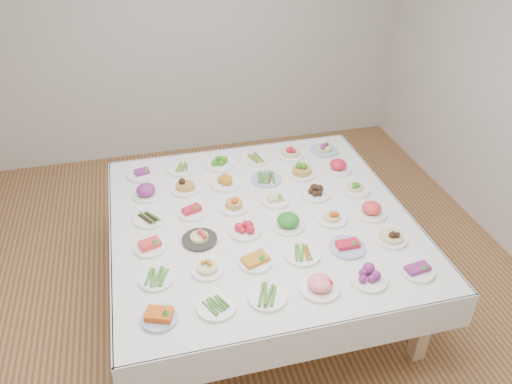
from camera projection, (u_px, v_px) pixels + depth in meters
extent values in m
plane|color=#A07142|center=(236.00, 289.00, 4.15)|extent=(5.00, 5.00, 0.00)
cube|color=beige|center=(184.00, 34.00, 5.38)|extent=(5.00, 0.02, 2.80)
cube|color=white|center=(261.00, 220.00, 3.75)|extent=(2.19, 2.19, 0.06)
cube|color=white|center=(231.00, 161.00, 4.69)|extent=(2.21, 0.02, 0.28)
cube|color=white|center=(308.00, 345.00, 2.93)|extent=(2.21, 0.02, 0.28)
cube|color=white|center=(392.00, 211.00, 4.03)|extent=(0.02, 2.21, 0.28)
cube|color=white|center=(114.00, 255.00, 3.58)|extent=(0.01, 2.21, 0.28)
cube|color=#D0AC85|center=(153.00, 380.00, 3.03)|extent=(0.09, 0.09, 0.69)
cube|color=#D0AC85|center=(424.00, 323.00, 3.41)|extent=(0.09, 0.09, 0.69)
cube|color=#D0AC85|center=(137.00, 209.00, 4.51)|extent=(0.09, 0.09, 0.69)
cube|color=#D0AC85|center=(327.00, 182.00, 4.88)|extent=(0.09, 0.09, 0.69)
cylinder|color=#4C66B2|center=(160.00, 319.00, 2.90)|extent=(0.21, 0.21, 0.02)
cylinder|color=white|center=(216.00, 307.00, 2.97)|extent=(0.24, 0.24, 0.02)
cylinder|color=white|center=(267.00, 298.00, 3.04)|extent=(0.24, 0.24, 0.02)
cylinder|color=white|center=(320.00, 289.00, 3.10)|extent=(0.24, 0.24, 0.02)
cylinder|color=white|center=(369.00, 280.00, 3.16)|extent=(0.23, 0.23, 0.02)
cylinder|color=white|center=(417.00, 272.00, 3.23)|extent=(0.22, 0.22, 0.02)
cylinder|color=white|center=(157.00, 280.00, 3.17)|extent=(0.22, 0.22, 0.02)
cylinder|color=white|center=(208.00, 270.00, 3.24)|extent=(0.21, 0.21, 0.02)
cylinder|color=white|center=(255.00, 263.00, 3.30)|extent=(0.22, 0.22, 0.02)
cylinder|color=white|center=(302.00, 255.00, 3.36)|extent=(0.24, 0.24, 0.02)
cylinder|color=#4C66B2|center=(347.00, 248.00, 3.42)|extent=(0.25, 0.25, 0.02)
cylinder|color=white|center=(390.00, 240.00, 3.50)|extent=(0.22, 0.22, 0.02)
cylinder|color=white|center=(151.00, 248.00, 3.42)|extent=(0.22, 0.22, 0.02)
cylinder|color=#2C2927|center=(200.00, 240.00, 3.49)|extent=(0.24, 0.24, 0.02)
cylinder|color=white|center=(245.00, 232.00, 3.57)|extent=(0.22, 0.22, 0.02)
cylinder|color=white|center=(288.00, 226.00, 3.62)|extent=(0.23, 0.23, 0.02)
cylinder|color=white|center=(331.00, 219.00, 3.69)|extent=(0.22, 0.22, 0.02)
cylinder|color=white|center=(371.00, 213.00, 3.75)|extent=(0.24, 0.24, 0.02)
cylinder|color=white|center=(150.00, 220.00, 3.69)|extent=(0.22, 0.22, 0.02)
cylinder|color=white|center=(192.00, 213.00, 3.76)|extent=(0.21, 0.21, 0.02)
cylinder|color=white|center=(234.00, 208.00, 3.81)|extent=(0.22, 0.22, 0.02)
cylinder|color=white|center=(275.00, 201.00, 3.89)|extent=(0.21, 0.21, 0.02)
cylinder|color=white|center=(315.00, 195.00, 3.96)|extent=(0.24, 0.24, 0.02)
cylinder|color=white|center=(355.00, 190.00, 4.02)|extent=(0.24, 0.24, 0.02)
cylinder|color=white|center=(147.00, 196.00, 3.95)|extent=(0.21, 0.21, 0.02)
cylinder|color=white|center=(186.00, 190.00, 4.02)|extent=(0.23, 0.23, 0.02)
cylinder|color=white|center=(226.00, 184.00, 4.09)|extent=(0.24, 0.24, 0.02)
cylinder|color=#4C66B2|center=(266.00, 180.00, 4.15)|extent=(0.25, 0.25, 0.02)
cylinder|color=white|center=(302.00, 174.00, 4.22)|extent=(0.23, 0.23, 0.02)
cylinder|color=white|center=(338.00, 170.00, 4.28)|extent=(0.24, 0.24, 0.02)
cylinder|color=white|center=(142.00, 175.00, 4.21)|extent=(0.25, 0.25, 0.02)
cylinder|color=white|center=(183.00, 169.00, 4.28)|extent=(0.25, 0.25, 0.02)
cylinder|color=white|center=(220.00, 165.00, 4.34)|extent=(0.25, 0.25, 0.02)
cylinder|color=white|center=(256.00, 160.00, 4.41)|extent=(0.22, 0.22, 0.02)
cylinder|color=white|center=(290.00, 155.00, 4.49)|extent=(0.23, 0.23, 0.02)
cylinder|color=#4C66B2|center=(324.00, 151.00, 4.55)|extent=(0.24, 0.24, 0.02)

